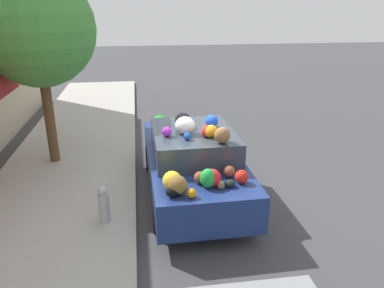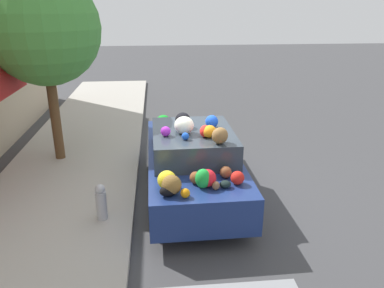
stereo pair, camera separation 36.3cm
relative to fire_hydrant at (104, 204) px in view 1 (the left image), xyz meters
The scene contains 5 objects.
ground_plane 2.05m from the fire_hydrant, 56.39° to the right, with size 60.00×60.00×0.00m, color #424244.
sidewalk_curb 1.57m from the fire_hydrant, 43.40° to the left, with size 24.00×3.20×0.13m.
street_tree 4.42m from the fire_hydrant, 25.30° to the left, with size 2.61×2.61×4.50m.
fire_hydrant is the anchor object (origin of this frame).
art_car 2.07m from the fire_hydrant, 59.65° to the right, with size 4.42×1.90×1.82m.
Camera 1 is at (-7.18, 0.94, 3.87)m, focal length 35.00 mm.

